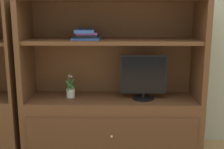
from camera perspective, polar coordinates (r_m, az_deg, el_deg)
painted_rear_wall at (r=3.11m, az=0.14°, el=11.79°), size 6.00×0.10×2.80m
media_console at (r=2.92m, az=0.02°, el=-6.50°), size 1.74×0.53×1.57m
tv_monitor at (r=2.81m, az=6.27°, el=-0.48°), size 0.45×0.21×0.44m
potted_plant at (r=2.92m, az=-8.22°, el=-3.42°), size 0.09×0.12×0.25m
magazine_stack at (r=2.78m, az=-5.13°, el=7.92°), size 0.26×0.34×0.10m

